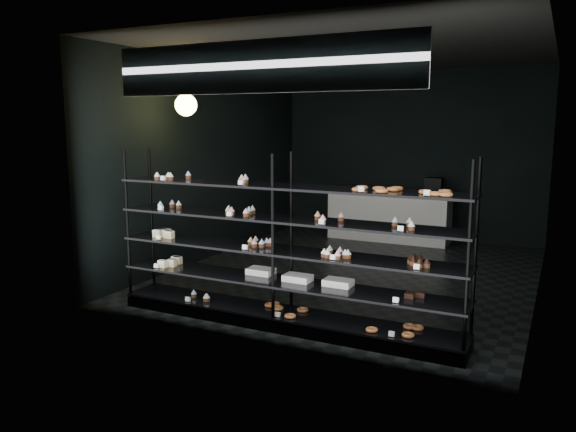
% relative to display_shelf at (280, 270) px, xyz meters
% --- Properties ---
extents(room, '(5.01, 6.01, 3.20)m').
position_rel_display_shelf_xyz_m(room, '(-0.00, 2.45, 0.97)').
color(room, black).
rests_on(room, ground).
extents(display_shelf, '(4.00, 0.50, 1.91)m').
position_rel_display_shelf_xyz_m(display_shelf, '(0.00, 0.00, 0.00)').
color(display_shelf, black).
rests_on(display_shelf, room).
extents(signage, '(3.30, 0.05, 0.50)m').
position_rel_display_shelf_xyz_m(signage, '(-0.00, -0.48, 2.12)').
color(signage, '#0C1D3F').
rests_on(signage, room).
extents(pendant_lamp, '(0.29, 0.29, 0.88)m').
position_rel_display_shelf_xyz_m(pendant_lamp, '(-1.91, 0.96, 1.82)').
color(pendant_lamp, black).
rests_on(pendant_lamp, room).
extents(service_counter, '(2.34, 0.65, 1.23)m').
position_rel_display_shelf_xyz_m(service_counter, '(-0.21, 4.95, -0.13)').
color(service_counter, white).
rests_on(service_counter, room).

